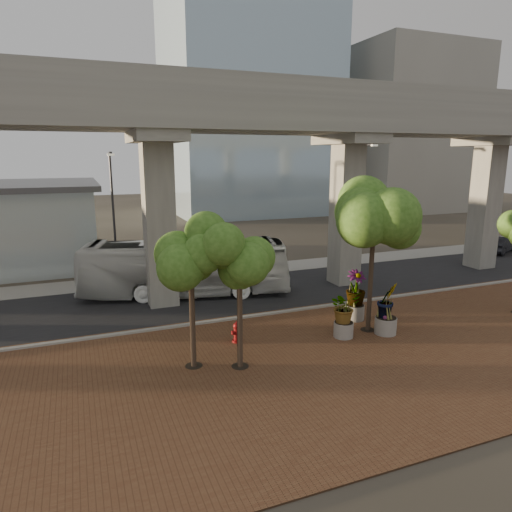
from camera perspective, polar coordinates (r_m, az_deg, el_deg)
name	(u,v)px	position (r m, az deg, el deg)	size (l,w,h in m)	color
ground	(273,302)	(26.62, 2.11, -5.77)	(160.00, 160.00, 0.00)	#353026
brick_plaza	(349,357)	(20.05, 11.55, -12.26)	(70.00, 13.00, 0.06)	brown
asphalt_road	(260,292)	(28.37, 0.49, -4.56)	(90.00, 8.00, 0.04)	black
curb_strip	(288,311)	(24.87, 3.98, -6.93)	(70.00, 0.25, 0.16)	gray
far_sidewalk	(232,272)	(33.33, -3.07, -1.96)	(90.00, 3.00, 0.06)	gray
transit_viaduct	(260,174)	(27.14, 0.52, 10.27)	(72.00, 5.60, 12.40)	#99968B
midrise_block	(405,131)	(76.37, 18.18, 14.65)	(18.00, 16.00, 24.00)	gray
transit_bus	(185,268)	(27.70, -8.82, -1.48)	(2.90, 12.34, 3.44)	silver
parked_car	(500,245)	(45.05, 28.21, 1.27)	(1.52, 4.39, 1.45)	black
fire_hydrant	(237,332)	(20.90, -2.41, -9.47)	(0.49, 0.44, 0.98)	maroon
planter_front	(344,309)	(21.51, 10.98, -6.52)	(2.04, 2.04, 2.24)	#ACA99C
planter_right	(356,290)	(23.81, 12.35, -4.18)	(2.43, 2.43, 2.59)	gray
planter_left	(387,303)	(22.32, 16.06, -5.64)	(2.28, 2.28, 2.51)	gray
street_tree_far_west	(190,253)	(17.51, -8.22, 0.31)	(3.18, 3.18, 6.10)	#433226
street_tree_near_west	(239,260)	(17.35, -2.10, -0.51)	(3.15, 3.15, 5.84)	#433226
street_tree_near_east	(374,217)	(21.68, 14.55, 4.73)	(4.36, 4.36, 7.51)	#433226
streetlamp_west	(113,209)	(30.77, -17.41, 5.64)	(0.42, 1.23, 8.51)	#2B2B30
streetlamp_east	(363,196)	(35.42, 13.29, 7.34)	(0.45, 1.33, 9.18)	#2E2E33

